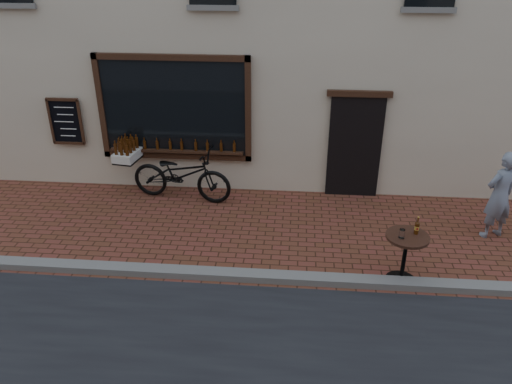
{
  "coord_description": "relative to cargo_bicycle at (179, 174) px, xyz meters",
  "views": [
    {
      "loc": [
        0.68,
        -6.47,
        4.97
      ],
      "look_at": [
        0.02,
        1.2,
        1.1
      ],
      "focal_mm": 35.0,
      "sensor_mm": 36.0,
      "label": 1
    }
  ],
  "objects": [
    {
      "name": "ground",
      "position": [
        1.76,
        -2.94,
        -0.58
      ],
      "size": [
        90.0,
        90.0,
        0.0
      ],
      "primitive_type": "plane",
      "color": "brown",
      "rests_on": "ground"
    },
    {
      "name": "bistro_table",
      "position": [
        4.23,
        -2.59,
        0.04
      ],
      "size": [
        0.68,
        0.68,
        1.17
      ],
      "color": "black",
      "rests_on": "ground"
    },
    {
      "name": "kerb",
      "position": [
        1.76,
        -2.74,
        -0.52
      ],
      "size": [
        90.0,
        0.25,
        0.12
      ],
      "primitive_type": "cube",
      "color": "slate",
      "rests_on": "ground"
    },
    {
      "name": "pedestrian",
      "position": [
        6.16,
        -0.99,
        0.26
      ],
      "size": [
        0.73,
        0.62,
        1.7
      ],
      "primitive_type": "imported",
      "rotation": [
        0.0,
        0.0,
        3.56
      ],
      "color": "gray",
      "rests_on": "ground"
    },
    {
      "name": "cargo_bicycle",
      "position": [
        0.0,
        0.0,
        0.0
      ],
      "size": [
        2.59,
        1.09,
        1.22
      ],
      "rotation": [
        0.0,
        0.0,
        1.41
      ],
      "color": "black",
      "rests_on": "ground"
    }
  ]
}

